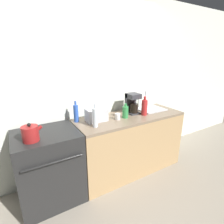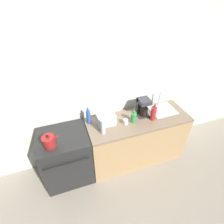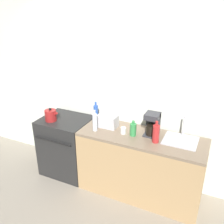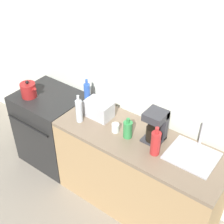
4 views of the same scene
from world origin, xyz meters
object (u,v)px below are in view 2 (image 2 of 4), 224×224
bottle_clear (103,127)px  cup_white (126,122)px  bottle_red (153,113)px  toaster (106,120)px  bottle_green (134,117)px  stove (67,156)px  coffee_maker (143,106)px  kettle (49,141)px  bottle_blue (88,117)px

bottle_clear → cup_white: bearing=11.9°
bottle_clear → bottle_red: bottle_clear is taller
toaster → bottle_red: 0.73m
bottle_green → stove: bearing=178.0°
coffee_maker → cup_white: 0.39m
stove → toaster: bearing=4.3°
stove → bottle_red: size_ratio=3.20×
stove → bottle_clear: bottle_clear is taller
bottle_red → bottle_green: 0.31m
toaster → kettle: bearing=-168.3°
coffee_maker → bottle_red: (0.10, -0.16, -0.04)m
bottle_blue → cup_white: 0.56m
bottle_red → bottle_green: (-0.31, 0.04, -0.03)m
stove → kettle: size_ratio=4.32×
stove → bottle_green: (1.08, -0.04, 0.53)m
coffee_maker → bottle_blue: coffee_maker is taller
toaster → bottle_green: bottle_green is taller
stove → cup_white: 1.07m
coffee_maker → bottle_clear: coffee_maker is taller
bottle_clear → bottle_green: size_ratio=1.43×
bottle_red → bottle_green: bearing=172.4°
stove → cup_white: bearing=-2.7°
stove → kettle: bearing=-142.0°
cup_white → stove: bearing=177.3°
coffee_maker → bottle_red: 0.20m
toaster → bottle_green: 0.42m
stove → toaster: (0.67, 0.05, 0.52)m
coffee_maker → bottle_green: 0.26m
toaster → bottle_red: bottle_red is taller
toaster → cup_white: 0.29m
toaster → bottle_clear: bottle_clear is taller
coffee_maker → toaster: bearing=-176.7°
bottle_green → coffee_maker: bearing=30.2°
kettle → bottle_green: bottle_green is taller
cup_white → bottle_red: bearing=-4.5°
bottle_green → cup_white: size_ratio=2.38×
kettle → bottle_blue: bearing=25.8°
stove → bottle_clear: (0.57, -0.12, 0.56)m
bottle_clear → bottle_blue: bearing=116.2°
kettle → bottle_red: size_ratio=0.74×
toaster → bottle_red: bearing=-10.2°
coffee_maker → bottle_blue: size_ratio=1.07×
kettle → toaster: (0.83, 0.17, 0.00)m
kettle → bottle_clear: (0.73, -0.00, 0.04)m
stove → coffee_maker: size_ratio=2.94×
toaster → coffee_maker: (0.62, 0.04, 0.07)m
bottle_blue → stove: bearing=-159.5°
kettle → toaster: size_ratio=0.77×
bottle_red → bottle_clear: bearing=-176.9°
coffee_maker → bottle_red: bearing=-59.1°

